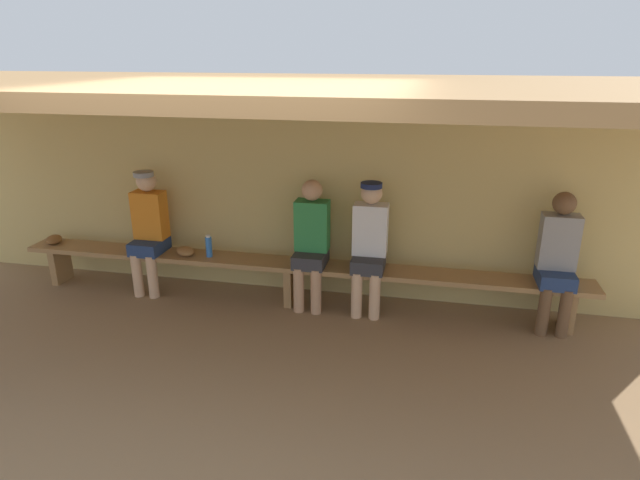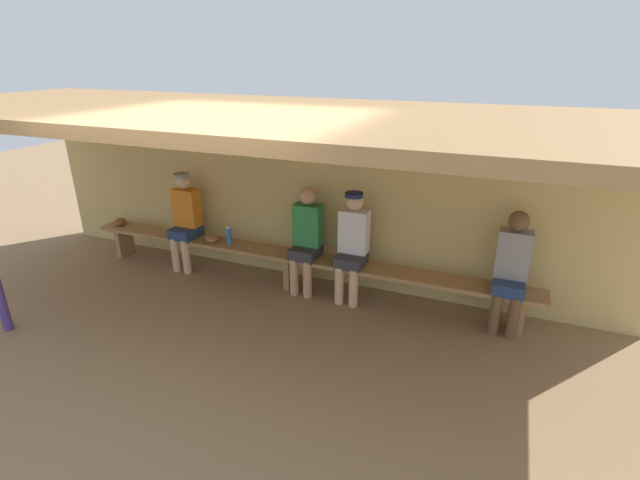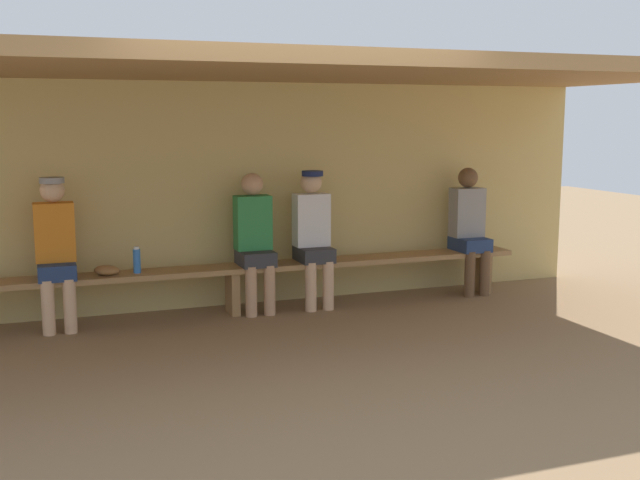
{
  "view_description": "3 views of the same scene",
  "coord_description": "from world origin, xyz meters",
  "px_view_note": "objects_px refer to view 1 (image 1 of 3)",
  "views": [
    {
      "loc": [
        1.37,
        -3.46,
        2.55
      ],
      "look_at": [
        0.38,
        1.24,
        0.84
      ],
      "focal_mm": 30.14,
      "sensor_mm": 36.0,
      "label": 1
    },
    {
      "loc": [
        2.4,
        -3.31,
        2.83
      ],
      "look_at": [
        0.52,
        1.27,
        0.83
      ],
      "focal_mm": 26.15,
      "sensor_mm": 36.0,
      "label": 2
    },
    {
      "loc": [
        -1.72,
        -5.51,
        1.85
      ],
      "look_at": [
        0.8,
        1.3,
        0.71
      ],
      "focal_mm": 43.42,
      "sensor_mm": 36.0,
      "label": 3
    }
  ],
  "objects_px": {
    "player_rightmost": "(558,257)",
    "player_near_post": "(369,242)",
    "player_middle": "(311,239)",
    "bench": "(290,269)",
    "player_in_white": "(148,226)",
    "baseball_glove_tan": "(54,239)",
    "baseball_glove_worn": "(185,251)",
    "water_bottle_orange": "(209,246)"
  },
  "relations": [
    {
      "from": "baseball_glove_worn",
      "to": "water_bottle_orange",
      "type": "bearing_deg",
      "value": 41.54
    },
    {
      "from": "player_middle",
      "to": "baseball_glove_tan",
      "type": "bearing_deg",
      "value": 179.79
    },
    {
      "from": "player_middle",
      "to": "bench",
      "type": "bearing_deg",
      "value": -179.22
    },
    {
      "from": "player_near_post",
      "to": "player_in_white",
      "type": "bearing_deg",
      "value": 180.0
    },
    {
      "from": "player_rightmost",
      "to": "water_bottle_orange",
      "type": "relative_size",
      "value": 5.49
    },
    {
      "from": "bench",
      "to": "player_rightmost",
      "type": "bearing_deg",
      "value": 0.07
    },
    {
      "from": "water_bottle_orange",
      "to": "player_near_post",
      "type": "bearing_deg",
      "value": 0.62
    },
    {
      "from": "player_rightmost",
      "to": "baseball_glove_tan",
      "type": "bearing_deg",
      "value": 179.88
    },
    {
      "from": "player_near_post",
      "to": "player_middle",
      "type": "distance_m",
      "value": 0.6
    },
    {
      "from": "player_in_white",
      "to": "water_bottle_orange",
      "type": "bearing_deg",
      "value": -1.54
    },
    {
      "from": "player_in_white",
      "to": "baseball_glove_tan",
      "type": "xyz_separation_m",
      "value": [
        -1.21,
        0.01,
        -0.24
      ]
    },
    {
      "from": "player_in_white",
      "to": "player_near_post",
      "type": "height_order",
      "value": "same"
    },
    {
      "from": "player_in_white",
      "to": "player_middle",
      "type": "bearing_deg",
      "value": -0.02
    },
    {
      "from": "player_in_white",
      "to": "player_near_post",
      "type": "distance_m",
      "value": 2.4
    },
    {
      "from": "player_rightmost",
      "to": "baseball_glove_worn",
      "type": "bearing_deg",
      "value": -179.47
    },
    {
      "from": "bench",
      "to": "water_bottle_orange",
      "type": "bearing_deg",
      "value": -179.03
    },
    {
      "from": "water_bottle_orange",
      "to": "bench",
      "type": "bearing_deg",
      "value": 0.97
    },
    {
      "from": "water_bottle_orange",
      "to": "baseball_glove_tan",
      "type": "distance_m",
      "value": 1.91
    },
    {
      "from": "baseball_glove_tan",
      "to": "baseball_glove_worn",
      "type": "relative_size",
      "value": 1.0
    },
    {
      "from": "player_middle",
      "to": "baseball_glove_worn",
      "type": "relative_size",
      "value": 5.56
    },
    {
      "from": "bench",
      "to": "player_near_post",
      "type": "height_order",
      "value": "player_near_post"
    },
    {
      "from": "bench",
      "to": "player_middle",
      "type": "bearing_deg",
      "value": 0.78
    },
    {
      "from": "baseball_glove_tan",
      "to": "player_in_white",
      "type": "bearing_deg",
      "value": -117.77
    },
    {
      "from": "player_rightmost",
      "to": "water_bottle_orange",
      "type": "height_order",
      "value": "player_rightmost"
    },
    {
      "from": "player_rightmost",
      "to": "player_near_post",
      "type": "height_order",
      "value": "player_near_post"
    },
    {
      "from": "baseball_glove_tan",
      "to": "baseball_glove_worn",
      "type": "height_order",
      "value": "same"
    },
    {
      "from": "player_in_white",
      "to": "player_middle",
      "type": "height_order",
      "value": "player_in_white"
    },
    {
      "from": "baseball_glove_tan",
      "to": "player_near_post",
      "type": "bearing_deg",
      "value": -117.44
    },
    {
      "from": "baseball_glove_tan",
      "to": "baseball_glove_worn",
      "type": "xyz_separation_m",
      "value": [
        1.64,
        -0.05,
        0.0
      ]
    },
    {
      "from": "baseball_glove_tan",
      "to": "bench",
      "type": "bearing_deg",
      "value": -117.56
    },
    {
      "from": "player_in_white",
      "to": "player_middle",
      "type": "relative_size",
      "value": 1.01
    },
    {
      "from": "player_in_white",
      "to": "water_bottle_orange",
      "type": "relative_size",
      "value": 5.53
    },
    {
      "from": "bench",
      "to": "baseball_glove_tan",
      "type": "height_order",
      "value": "baseball_glove_tan"
    },
    {
      "from": "player_rightmost",
      "to": "water_bottle_orange",
      "type": "distance_m",
      "value": 3.47
    },
    {
      "from": "player_rightmost",
      "to": "player_in_white",
      "type": "relative_size",
      "value": 0.99
    },
    {
      "from": "player_in_white",
      "to": "player_rightmost",
      "type": "bearing_deg",
      "value": -0.01
    },
    {
      "from": "player_middle",
      "to": "water_bottle_orange",
      "type": "height_order",
      "value": "player_middle"
    },
    {
      "from": "water_bottle_orange",
      "to": "baseball_glove_worn",
      "type": "distance_m",
      "value": 0.28
    },
    {
      "from": "player_middle",
      "to": "baseball_glove_tan",
      "type": "height_order",
      "value": "player_middle"
    },
    {
      "from": "player_in_white",
      "to": "water_bottle_orange",
      "type": "distance_m",
      "value": 0.71
    },
    {
      "from": "player_near_post",
      "to": "baseball_glove_tan",
      "type": "height_order",
      "value": "player_near_post"
    },
    {
      "from": "bench",
      "to": "player_near_post",
      "type": "xyz_separation_m",
      "value": [
        0.82,
        0.0,
        0.36
      ]
    }
  ]
}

